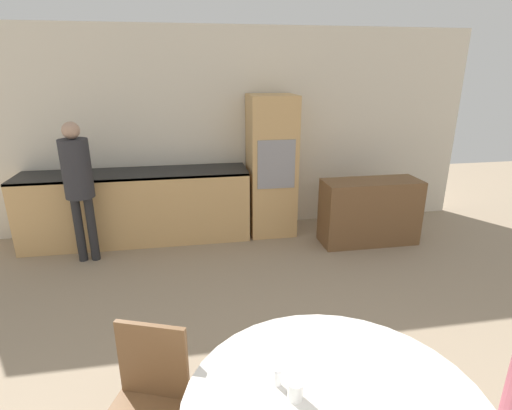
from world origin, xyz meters
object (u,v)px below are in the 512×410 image
Objects in this scene: cup at (295,391)px; chair_far_left at (148,400)px; sideboard at (370,212)px; oven_unit at (271,166)px; person_standing at (78,177)px.

chair_far_left is at bearing 153.35° from cup.
cup reaches higher than sideboard.
oven_unit is 1.36m from sideboard.
oven_unit is 2.29m from person_standing.
cup is (-1.79, -3.02, 0.37)m from sideboard.
oven_unit reaches higher than person_standing.
chair_far_left is 2.94m from person_standing.
chair_far_left is 10.33× the size of cup.
sideboard is 1.36× the size of chair_far_left.
cup is (0.68, -0.34, 0.27)m from chair_far_left.
sideboard is (1.14, -0.57, -0.49)m from oven_unit.
person_standing is at bearing 128.91° from chair_far_left.
cup is at bearing -62.90° from person_standing.
oven_unit is at bearing 88.44° from chair_far_left.
sideboard is at bearing -26.67° from oven_unit.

